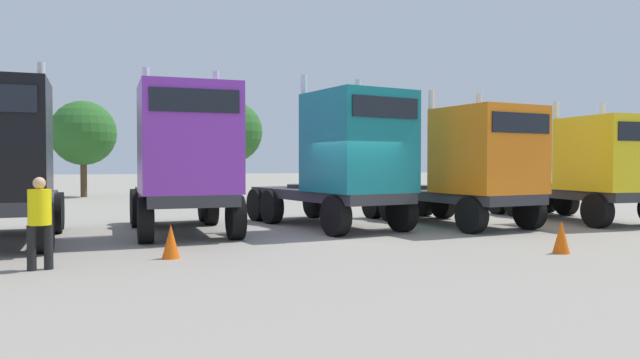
% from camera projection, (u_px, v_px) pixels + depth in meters
% --- Properties ---
extents(ground, '(200.00, 200.00, 0.00)m').
position_uv_depth(ground, '(357.00, 237.00, 15.56)').
color(ground, gray).
extents(semi_truck_purple, '(2.58, 6.25, 4.53)m').
position_uv_depth(semi_truck_purple, '(186.00, 158.00, 15.65)').
color(semi_truck_purple, '#333338').
rests_on(semi_truck_purple, ground).
extents(semi_truck_teal, '(3.65, 6.58, 4.52)m').
position_uv_depth(semi_truck_teal, '(347.00, 159.00, 17.10)').
color(semi_truck_teal, '#333338').
rests_on(semi_truck_teal, ground).
extents(semi_truck_orange, '(3.34, 6.53, 4.15)m').
position_uv_depth(semi_truck_orange, '(473.00, 166.00, 17.76)').
color(semi_truck_orange, '#333338').
rests_on(semi_truck_orange, ground).
extents(semi_truck_yellow, '(2.77, 6.39, 3.98)m').
position_uv_depth(semi_truck_yellow, '(597.00, 168.00, 19.13)').
color(semi_truck_yellow, '#333338').
rests_on(semi_truck_yellow, ground).
extents(visitor_in_hivis, '(0.48, 0.48, 1.68)m').
position_uv_depth(visitor_in_hivis, '(40.00, 216.00, 10.66)').
color(visitor_in_hivis, black).
rests_on(visitor_in_hivis, ground).
extents(traffic_cone_near, '(0.36, 0.36, 0.69)m').
position_uv_depth(traffic_cone_near, '(171.00, 241.00, 11.97)').
color(traffic_cone_near, '#F2590C').
rests_on(traffic_cone_near, ground).
extents(traffic_cone_mid, '(0.36, 0.36, 0.70)m').
position_uv_depth(traffic_cone_mid, '(561.00, 237.00, 12.66)').
color(traffic_cone_mid, '#F2590C').
rests_on(traffic_cone_mid, ground).
extents(oak_far_left, '(3.70, 3.70, 5.54)m').
position_uv_depth(oak_far_left, '(83.00, 133.00, 33.96)').
color(oak_far_left, '#4C3823').
rests_on(oak_far_left, ground).
extents(oak_far_centre, '(3.36, 3.36, 5.35)m').
position_uv_depth(oak_far_centre, '(232.00, 132.00, 32.36)').
color(oak_far_centre, '#4C3823').
rests_on(oak_far_centre, ground).
extents(oak_far_right, '(3.12, 3.12, 4.81)m').
position_uv_depth(oak_far_right, '(373.00, 143.00, 36.83)').
color(oak_far_right, '#4C3823').
rests_on(oak_far_right, ground).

